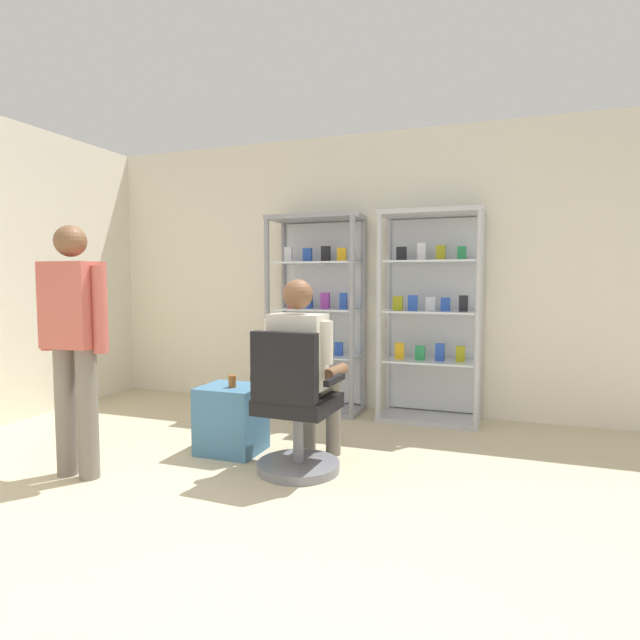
{
  "coord_description": "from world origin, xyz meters",
  "views": [
    {
      "loc": [
        1.21,
        -2.04,
        1.28
      ],
      "look_at": [
        -0.05,
        1.43,
        1.0
      ],
      "focal_mm": 29.25,
      "sensor_mm": 36.0,
      "label": 1
    }
  ],
  "objects_px": {
    "tea_glass": "(232,381)",
    "standing_customer": "(74,335)",
    "office_chair": "(295,415)",
    "storage_crate": "(232,419)",
    "seated_shopkeeper": "(305,364)",
    "display_cabinet_left": "(318,312)",
    "display_cabinet_right": "(431,315)"
  },
  "relations": [
    {
      "from": "display_cabinet_right",
      "to": "seated_shopkeeper",
      "type": "xyz_separation_m",
      "value": [
        -0.64,
        -1.52,
        -0.25
      ]
    },
    {
      "from": "display_cabinet_left",
      "to": "display_cabinet_right",
      "type": "bearing_deg",
      "value": -0.08
    },
    {
      "from": "tea_glass",
      "to": "seated_shopkeeper",
      "type": "bearing_deg",
      "value": -4.69
    },
    {
      "from": "office_chair",
      "to": "seated_shopkeeper",
      "type": "height_order",
      "value": "seated_shopkeeper"
    },
    {
      "from": "tea_glass",
      "to": "display_cabinet_right",
      "type": "bearing_deg",
      "value": 50.21
    },
    {
      "from": "office_chair",
      "to": "tea_glass",
      "type": "bearing_deg",
      "value": 160.09
    },
    {
      "from": "storage_crate",
      "to": "seated_shopkeeper",
      "type": "bearing_deg",
      "value": -7.84
    },
    {
      "from": "storage_crate",
      "to": "standing_customer",
      "type": "distance_m",
      "value": 1.25
    },
    {
      "from": "storage_crate",
      "to": "tea_glass",
      "type": "relative_size",
      "value": 5.62
    },
    {
      "from": "standing_customer",
      "to": "storage_crate",
      "type": "bearing_deg",
      "value": 47.86
    },
    {
      "from": "office_chair",
      "to": "seated_shopkeeper",
      "type": "distance_m",
      "value": 0.36
    },
    {
      "from": "display_cabinet_left",
      "to": "seated_shopkeeper",
      "type": "distance_m",
      "value": 1.61
    },
    {
      "from": "office_chair",
      "to": "standing_customer",
      "type": "distance_m",
      "value": 1.52
    },
    {
      "from": "seated_shopkeeper",
      "to": "display_cabinet_left",
      "type": "bearing_deg",
      "value": 106.84
    },
    {
      "from": "office_chair",
      "to": "storage_crate",
      "type": "height_order",
      "value": "office_chair"
    },
    {
      "from": "display_cabinet_right",
      "to": "standing_customer",
      "type": "distance_m",
      "value": 2.96
    },
    {
      "from": "display_cabinet_right",
      "to": "seated_shopkeeper",
      "type": "relative_size",
      "value": 1.47
    },
    {
      "from": "display_cabinet_right",
      "to": "tea_glass",
      "type": "xyz_separation_m",
      "value": [
        -1.23,
        -1.47,
        -0.42
      ]
    },
    {
      "from": "storage_crate",
      "to": "display_cabinet_left",
      "type": "bearing_deg",
      "value": 83.66
    },
    {
      "from": "seated_shopkeeper",
      "to": "storage_crate",
      "type": "xyz_separation_m",
      "value": [
        -0.62,
        0.09,
        -0.46
      ]
    },
    {
      "from": "display_cabinet_left",
      "to": "tea_glass",
      "type": "height_order",
      "value": "display_cabinet_left"
    },
    {
      "from": "display_cabinet_right",
      "to": "storage_crate",
      "type": "xyz_separation_m",
      "value": [
        -1.26,
        -1.44,
        -0.71
      ]
    },
    {
      "from": "display_cabinet_right",
      "to": "storage_crate",
      "type": "bearing_deg",
      "value": -131.2
    },
    {
      "from": "seated_shopkeeper",
      "to": "storage_crate",
      "type": "relative_size",
      "value": 2.59
    },
    {
      "from": "display_cabinet_left",
      "to": "storage_crate",
      "type": "height_order",
      "value": "display_cabinet_left"
    },
    {
      "from": "seated_shopkeeper",
      "to": "storage_crate",
      "type": "height_order",
      "value": "seated_shopkeeper"
    },
    {
      "from": "display_cabinet_right",
      "to": "tea_glass",
      "type": "relative_size",
      "value": 21.46
    },
    {
      "from": "office_chair",
      "to": "storage_crate",
      "type": "bearing_deg",
      "value": 157.97
    },
    {
      "from": "seated_shopkeeper",
      "to": "standing_customer",
      "type": "distance_m",
      "value": 1.51
    },
    {
      "from": "tea_glass",
      "to": "standing_customer",
      "type": "height_order",
      "value": "standing_customer"
    },
    {
      "from": "seated_shopkeeper",
      "to": "tea_glass",
      "type": "distance_m",
      "value": 0.62
    },
    {
      "from": "display_cabinet_left",
      "to": "seated_shopkeeper",
      "type": "bearing_deg",
      "value": -73.16
    }
  ]
}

